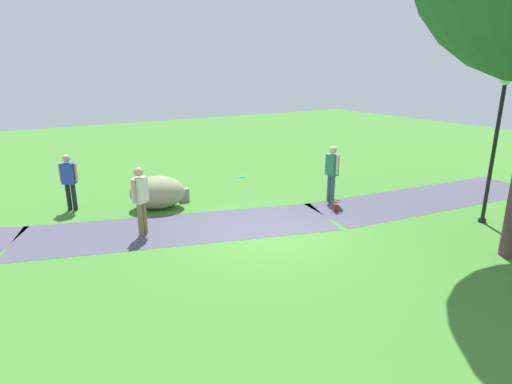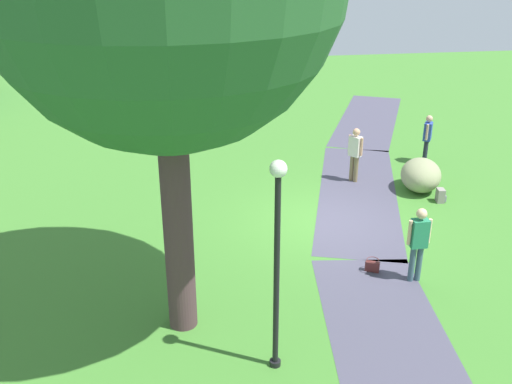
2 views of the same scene
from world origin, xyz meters
name	(u,v)px [view 2 (image 2 of 2)]	position (x,y,z in m)	size (l,w,h in m)	color
ground_plane	(322,222)	(0.00, 0.00, 0.00)	(48.00, 48.00, 0.00)	#407C2D
footpath_segment_near	(404,378)	(-6.03, 0.13, 0.00)	(8.22, 3.24, 0.01)	#474557
footpath_segment_mid	(358,193)	(1.75, -1.58, 0.00)	(8.31, 4.57, 0.01)	#474557
footpath_segment_far	(368,119)	(9.19, -4.47, 0.00)	(8.21, 5.42, 0.01)	#474557
lamp_post	(277,248)	(-5.37, 2.27, 2.37)	(0.28, 0.28, 3.87)	black
lawn_boulder	(421,175)	(1.70, -3.48, 0.48)	(1.91, 1.67, 0.97)	gray
woman_with_handbag	(418,239)	(-3.09, -1.28, 1.02)	(0.24, 0.52, 1.75)	#3D5965
man_near_boulder	(427,136)	(3.90, -4.62, 0.96)	(0.45, 0.39, 1.66)	#1D202F
passerby_on_path	(355,151)	(2.69, -1.72, 1.00)	(0.43, 0.41, 1.72)	olive
handbag_on_grass	(372,266)	(-2.59, -0.50, 0.14)	(0.37, 0.37, 0.31)	#5A2523
backpack_by_boulder	(441,196)	(0.78, -3.72, 0.19)	(0.30, 0.29, 0.40)	gray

